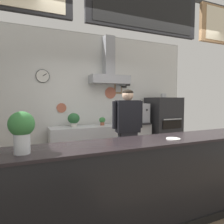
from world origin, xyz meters
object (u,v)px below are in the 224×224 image
Objects in this scene: pizza_oven at (163,128)px; shop_worker at (128,132)px; espresso_machine at (136,114)px; potted_sage at (74,119)px; potted_rosemary at (102,121)px; basil_vase at (22,130)px; condiment_plate at (173,139)px.

shop_worker is (-1.53, -0.93, 0.14)m from pizza_oven.
espresso_machine reaches higher than potted_sage.
potted_sage is at bearing -179.09° from potted_rosemary.
pizza_oven is 0.98× the size of shop_worker.
pizza_oven reaches higher than potted_rosemary.
espresso_machine is at bearing 42.74° from basil_vase.
condiment_plate is (-0.87, -2.36, -0.11)m from espresso_machine.
condiment_plate is (1.66, -0.03, -0.21)m from basil_vase.
potted_sage is (-1.54, 0.04, -0.07)m from espresso_machine.
potted_rosemary is at bearing 90.06° from condiment_plate.
potted_sage is (-2.29, 0.13, 0.30)m from pizza_oven.
potted_rosemary is (-1.62, 0.14, 0.23)m from pizza_oven.
shop_worker is at bearing -85.15° from potted_rosemary.
pizza_oven is at bearing -3.27° from potted_sage.
basil_vase is 2.25× the size of condiment_plate.
basil_vase is at bearing -145.65° from pizza_oven.
potted_sage reaches higher than condiment_plate.
condiment_plate is at bearing -125.48° from pizza_oven.
potted_sage is 1.80× the size of condiment_plate.
potted_sage is 2.49m from condiment_plate.
basil_vase is (-3.27, -2.24, 0.47)m from pizza_oven.
potted_sage is 2.57m from basil_vase.
pizza_oven is at bearing -141.09° from shop_worker.
basil_vase is at bearing -112.61° from potted_sage.
espresso_machine is at bearing -3.22° from potted_rosemary.
potted_sage is at bearing 178.58° from espresso_machine.
basil_vase reaches higher than potted_rosemary.
shop_worker is at bearing -54.54° from potted_sage.
basil_vase is 1.67m from condiment_plate.
pizza_oven reaches higher than espresso_machine.
basil_vase reaches higher than espresso_machine.
potted_rosemary is at bearing 55.19° from basil_vase.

